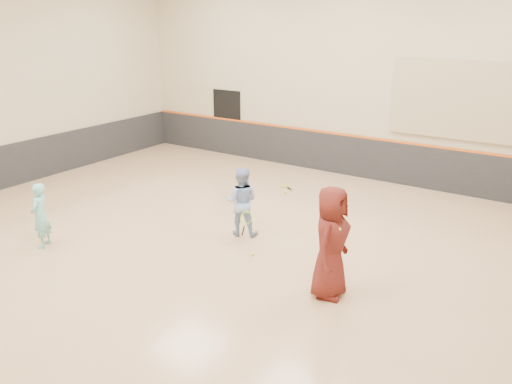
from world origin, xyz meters
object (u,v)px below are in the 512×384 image
Objects in this scene: instructor at (241,202)px; spare_racket at (284,185)px; girl at (40,215)px; young_man at (331,242)px.

spare_racket is at bearing -98.25° from instructor.
girl is 5.97m from young_man.
instructor reaches higher than girl.
young_man is (2.69, -1.26, 0.22)m from instructor.
spare_racket is at bearing 32.22° from young_man.
instructor is at bearing -75.39° from spare_racket.
young_man is at bearing -52.26° from spare_racket.
young_man is 5.89m from spare_racket.
young_man is at bearing 75.88° from girl.
instructor reaches higher than spare_racket.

